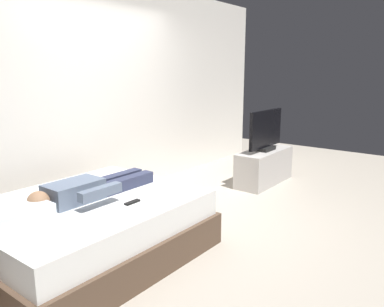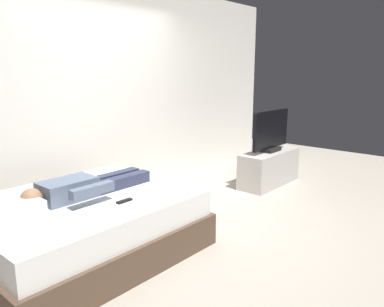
{
  "view_description": "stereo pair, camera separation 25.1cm",
  "coord_description": "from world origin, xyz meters",
  "px_view_note": "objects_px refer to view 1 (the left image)",
  "views": [
    {
      "loc": [
        -3.01,
        -2.45,
        1.65
      ],
      "look_at": [
        0.41,
        0.2,
        0.69
      ],
      "focal_mm": 35.23,
      "sensor_mm": 36.0,
      "label": 1
    },
    {
      "loc": [
        -2.85,
        -2.64,
        1.65
      ],
      "look_at": [
        0.41,
        0.2,
        0.69
      ],
      "focal_mm": 35.23,
      "sensor_mm": 36.0,
      "label": 2
    }
  ],
  "objects_px": {
    "bed": "(89,229)",
    "pillow": "(15,215)",
    "person": "(88,189)",
    "tv_stand": "(264,167)",
    "remote": "(132,202)",
    "tv": "(266,131)"
  },
  "relations": [
    {
      "from": "bed",
      "to": "pillow",
      "type": "xyz_separation_m",
      "value": [
        -0.64,
        0.0,
        0.34
      ]
    },
    {
      "from": "pillow",
      "to": "remote",
      "type": "distance_m",
      "value": 0.91
    },
    {
      "from": "bed",
      "to": "remote",
      "type": "distance_m",
      "value": 0.51
    },
    {
      "from": "pillow",
      "to": "tv",
      "type": "distance_m",
      "value": 3.67
    },
    {
      "from": "bed",
      "to": "remote",
      "type": "bearing_deg",
      "value": -64.86
    },
    {
      "from": "tv_stand",
      "to": "tv",
      "type": "xyz_separation_m",
      "value": [
        0.0,
        0.0,
        0.53
      ]
    },
    {
      "from": "person",
      "to": "tv_stand",
      "type": "distance_m",
      "value": 3.01
    },
    {
      "from": "tv_stand",
      "to": "bed",
      "type": "bearing_deg",
      "value": 176.44
    },
    {
      "from": "remote",
      "to": "tv",
      "type": "relative_size",
      "value": 0.17
    },
    {
      "from": "pillow",
      "to": "remote",
      "type": "bearing_deg",
      "value": -24.96
    },
    {
      "from": "tv_stand",
      "to": "pillow",
      "type": "bearing_deg",
      "value": 177.07
    },
    {
      "from": "pillow",
      "to": "tv",
      "type": "relative_size",
      "value": 0.55
    },
    {
      "from": "person",
      "to": "tv_stand",
      "type": "height_order",
      "value": "person"
    },
    {
      "from": "bed",
      "to": "tv_stand",
      "type": "distance_m",
      "value": 3.02
    },
    {
      "from": "pillow",
      "to": "tv_stand",
      "type": "bearing_deg",
      "value": -2.93
    },
    {
      "from": "tv_stand",
      "to": "tv",
      "type": "relative_size",
      "value": 1.25
    },
    {
      "from": "pillow",
      "to": "person",
      "type": "distance_m",
      "value": 0.67
    },
    {
      "from": "pillow",
      "to": "person",
      "type": "xyz_separation_m",
      "value": [
        0.67,
        0.02,
        0.02
      ]
    },
    {
      "from": "remote",
      "to": "tv",
      "type": "bearing_deg",
      "value": 3.96
    },
    {
      "from": "pillow",
      "to": "tv",
      "type": "height_order",
      "value": "tv"
    },
    {
      "from": "tv_stand",
      "to": "tv",
      "type": "height_order",
      "value": "tv"
    },
    {
      "from": "remote",
      "to": "person",
      "type": "bearing_deg",
      "value": 110.47
    }
  ]
}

